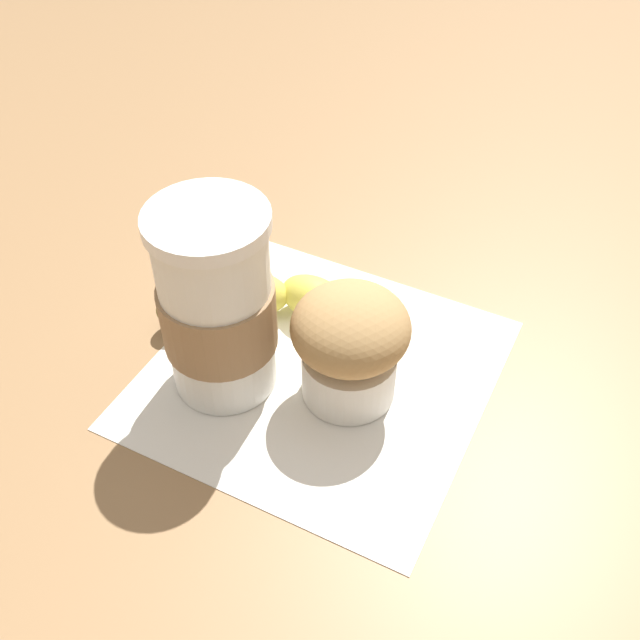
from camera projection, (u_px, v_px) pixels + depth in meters
name	position (u px, v px, depth m)	size (l,w,h in m)	color
ground_plane	(320.00, 373.00, 0.57)	(3.00, 3.00, 0.00)	#936D47
paper_napkin	(320.00, 373.00, 0.57)	(0.25, 0.25, 0.00)	white
coffee_cup	(217.00, 306.00, 0.52)	(0.08, 0.08, 0.15)	white
muffin	(352.00, 341.00, 0.52)	(0.08, 0.08, 0.09)	white
banana	(281.00, 304.00, 0.60)	(0.13, 0.18, 0.04)	#D6CC4C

